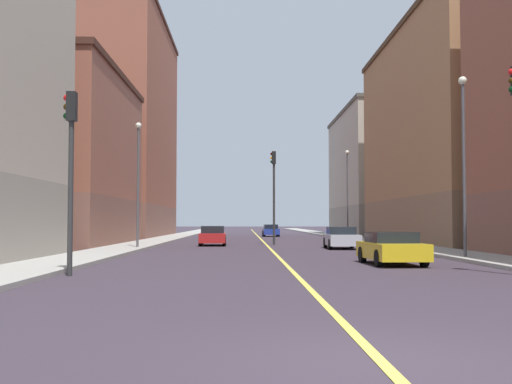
{
  "coord_description": "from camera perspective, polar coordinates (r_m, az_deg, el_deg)",
  "views": [
    {
      "loc": [
        -1.62,
        -7.52,
        1.65
      ],
      "look_at": [
        -0.84,
        31.82,
        3.49
      ],
      "focal_mm": 44.29,
      "sensor_mm": 36.0,
      "label": 1
    }
  ],
  "objects": [
    {
      "name": "ground_plane",
      "position": [
        7.87,
        11.12,
        -14.74
      ],
      "size": [
        400.0,
        400.0,
        0.0
      ],
      "primitive_type": "plane",
      "color": "#362C37",
      "rests_on": "ground"
    },
    {
      "name": "sidewalk_left",
      "position": [
        57.48,
        9.23,
        -4.21
      ],
      "size": [
        2.83,
        168.0,
        0.15
      ],
      "primitive_type": "cube",
      "color": "#9E9B93",
      "rests_on": "ground"
    },
    {
      "name": "sidewalk_right",
      "position": [
        56.98,
        -8.3,
        -4.23
      ],
      "size": [
        2.83,
        168.0,
        0.15
      ],
      "primitive_type": "cube",
      "color": "#9E9B93",
      "rests_on": "ground"
    },
    {
      "name": "lane_center_stripe",
      "position": [
        56.57,
        0.51,
        -4.34
      ],
      "size": [
        0.16,
        154.0,
        0.01
      ],
      "primitive_type": "cube",
      "color": "#E5D14C",
      "rests_on": "ground"
    },
    {
      "name": "building_left_mid",
      "position": [
        51.4,
        18.36,
        4.86
      ],
      "size": [
        11.0,
        25.9,
        16.53
      ],
      "color": "#8F6B4F",
      "rests_on": "ground"
    },
    {
      "name": "building_left_far",
      "position": [
        77.26,
        11.65,
        1.66
      ],
      "size": [
        11.0,
        22.67,
        14.83
      ],
      "color": "#9D9688",
      "rests_on": "ground"
    },
    {
      "name": "building_right_midblock",
      "position": [
        46.11,
        -18.63,
        2.87
      ],
      "size": [
        11.0,
        17.7,
        11.97
      ],
      "color": "brown",
      "rests_on": "ground"
    },
    {
      "name": "building_right_distant",
      "position": [
        69.56,
        -12.67,
        5.62
      ],
      "size": [
        11.0,
        25.12,
        23.22
      ],
      "color": "brown",
      "rests_on": "ground"
    },
    {
      "name": "traffic_light_right_near",
      "position": [
        20.08,
        -16.4,
        3.18
      ],
      "size": [
        0.4,
        0.32,
        5.62
      ],
      "color": "#2D2D2D",
      "rests_on": "ground"
    },
    {
      "name": "traffic_light_median_far",
      "position": [
        44.7,
        1.61,
        0.65
      ],
      "size": [
        0.4,
        0.32,
        6.63
      ],
      "color": "#2D2D2D",
      "rests_on": "ground"
    },
    {
      "name": "street_lamp_left_near",
      "position": [
        28.7,
        18.24,
        3.79
      ],
      "size": [
        0.36,
        0.36,
        7.79
      ],
      "color": "#4C4C51",
      "rests_on": "ground"
    },
    {
      "name": "street_lamp_right_near",
      "position": [
        38.08,
        -10.61,
        1.82
      ],
      "size": [
        0.36,
        0.36,
        7.39
      ],
      "color": "#4C4C51",
      "rests_on": "ground"
    },
    {
      "name": "street_lamp_left_far",
      "position": [
        58.26,
        8.25,
        0.59
      ],
      "size": [
        0.36,
        0.36,
        8.02
      ],
      "color": "#4C4C51",
      "rests_on": "ground"
    },
    {
      "name": "car_yellow",
      "position": [
        24.85,
        12.14,
        -4.98
      ],
      "size": [
        2.02,
        4.29,
        1.25
      ],
      "color": "gold",
      "rests_on": "ground"
    },
    {
      "name": "car_blue",
      "position": [
        69.54,
        1.34,
        -3.5
      ],
      "size": [
        1.84,
        4.16,
        1.32
      ],
      "color": "#23389E",
      "rests_on": "ground"
    },
    {
      "name": "car_red",
      "position": [
        43.57,
        -3.92,
        -3.99
      ],
      "size": [
        1.9,
        4.24,
        1.34
      ],
      "color": "red",
      "rests_on": "ground"
    },
    {
      "name": "car_silver",
      "position": [
        38.75,
        7.72,
        -4.15
      ],
      "size": [
        1.94,
        4.42,
        1.32
      ],
      "color": "silver",
      "rests_on": "ground"
    }
  ]
}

